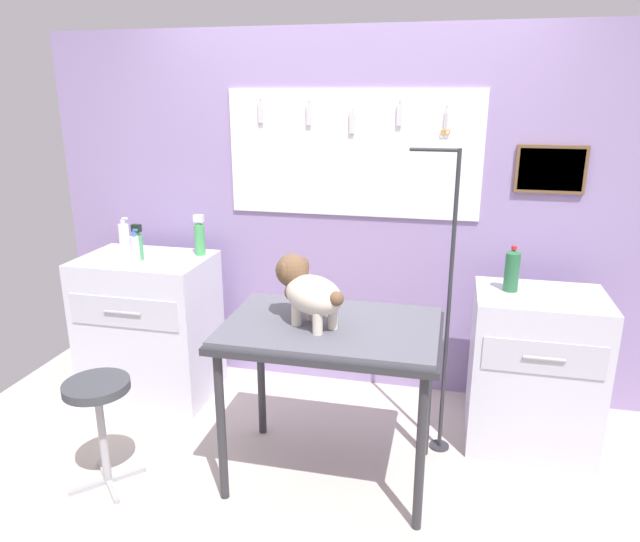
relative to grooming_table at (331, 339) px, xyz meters
The scene contains 13 objects.
ground 0.82m from the grooming_table, 119.84° to the right, with size 4.40×4.00×0.04m, color beige.
rear_wall_panel 1.15m from the grooming_table, 96.03° to the left, with size 4.00×0.09×2.30m.
grooming_table is the anchor object (origin of this frame).
grooming_arm 0.66m from the grooming_table, 34.77° to the left, with size 0.30×0.11×1.66m.
dog 0.28m from the grooming_table, 166.94° to the right, with size 0.42×0.35×0.33m.
counter_left 1.49m from the grooming_table, 155.55° to the left, with size 0.80×0.58×0.93m.
cabinet_right 1.22m from the grooming_table, 28.61° to the left, with size 0.68×0.54×0.89m.
stool 1.18m from the grooming_table, 163.19° to the right, with size 0.32×0.32×0.57m.
detangler_spray 1.47m from the grooming_table, 157.31° to the left, with size 0.06×0.06×0.22m.
spray_bottle_short 1.71m from the grooming_table, 154.47° to the left, with size 0.07×0.07×0.22m.
pump_bottle_white 1.29m from the grooming_table, 143.43° to the left, with size 0.07×0.07×0.26m.
conditioner_bottle 1.38m from the grooming_table, 160.89° to the left, with size 0.05×0.05×0.22m.
soda_bottle 1.08m from the grooming_table, 34.40° to the left, with size 0.08×0.08×0.25m.
Camera 1 is at (0.66, -2.33, 1.92)m, focal length 32.57 mm.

